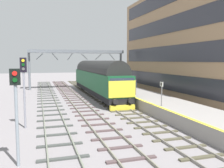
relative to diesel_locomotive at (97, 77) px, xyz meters
name	(u,v)px	position (x,y,z in m)	size (l,w,h in m)	color
ground_plane	(111,104)	(0.00, -6.12, -2.49)	(140.00, 140.00, 0.00)	gray
track_main	(111,103)	(0.00, -6.12, -2.43)	(2.50, 60.00, 0.15)	gray
track_adjacent_west	(80,105)	(-3.36, -6.12, -2.43)	(2.50, 60.00, 0.15)	gray
track_adjacent_far_west	(50,107)	(-6.42, -6.12, -2.43)	(2.50, 60.00, 0.15)	slate
station_platform	(141,98)	(3.60, -6.12, -1.99)	(4.00, 44.00, 1.01)	gray
station_building	(185,42)	(11.15, -3.04, 4.66)	(5.78, 28.50, 14.30)	#A17E5D
diesel_locomotive	(97,77)	(0.00, 0.00, 0.00)	(2.74, 20.07, 4.68)	black
signal_post_near	(16,106)	(-8.41, -19.83, 0.22)	(0.44, 0.22, 4.35)	gray
signal_post_mid	(24,84)	(-8.41, -13.49, 0.63)	(0.44, 0.22, 4.89)	gray
platform_number_sign	(162,90)	(2.05, -13.60, -0.18)	(0.10, 0.44, 1.96)	slate
waiting_passenger	(135,86)	(2.46, -7.08, -0.50)	(0.46, 0.46, 1.64)	#31253D
overhead_footbridge	(77,53)	(-1.16, 9.47, 3.39)	(15.72, 2.00, 6.41)	slate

